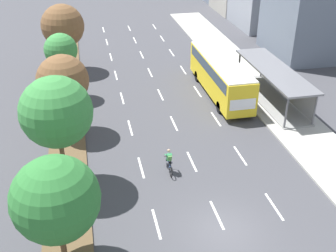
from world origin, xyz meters
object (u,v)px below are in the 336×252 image
object	(u,v)px
cyclist	(169,162)
median_tree_second	(56,112)
bus_shelter	(276,81)
median_tree_nearest	(56,199)
median_tree_fourth	(61,50)
median_tree_fifth	(63,26)
median_tree_third	(63,81)
bus	(220,73)

from	to	relation	value
cyclist	median_tree_second	distance (m)	7.86
bus_shelter	median_tree_nearest	size ratio (longest dim) A/B	1.85
median_tree_fourth	median_tree_fifth	xyz separation A→B (m)	(0.14, 6.59, 0.29)
median_tree_third	median_tree_fifth	xyz separation A→B (m)	(-0.07, 13.19, 0.38)
bus_shelter	bus	world-z (taller)	bus
cyclist	bus	bearing A→B (deg)	57.41
median_tree_fourth	median_tree_fifth	distance (m)	6.60
bus	median_tree_second	xyz separation A→B (m)	(-13.61, -10.91, 3.02)
bus_shelter	median_tree_second	bearing A→B (deg)	-154.39
cyclist	median_tree_fourth	xyz separation A→B (m)	(-6.57, 13.27, 3.60)
bus_shelter	cyclist	size ratio (longest dim) A/B	6.04
bus_shelter	median_tree_fourth	size ratio (longest dim) A/B	1.92
median_tree_nearest	median_tree_fourth	bearing A→B (deg)	89.90
bus_shelter	median_tree_second	world-z (taller)	median_tree_second
cyclist	median_tree_fifth	xyz separation A→B (m)	(-6.43, 19.87, 3.89)
median_tree_second	bus	bearing A→B (deg)	38.73
median_tree_third	median_tree_second	bearing A→B (deg)	-91.88
bus	median_tree_fourth	bearing A→B (deg)	170.50
bus	median_tree_nearest	size ratio (longest dim) A/B	1.90
bus	median_tree_second	size ratio (longest dim) A/B	1.59
median_tree_second	median_tree_fifth	world-z (taller)	median_tree_second
median_tree_second	median_tree_fifth	bearing A→B (deg)	89.56
median_tree_fourth	bus	bearing A→B (deg)	-9.50
bus	median_tree_fifth	world-z (taller)	median_tree_fifth
median_tree_second	median_tree_nearest	bearing A→B (deg)	-90.18
bus_shelter	bus	xyz separation A→B (m)	(-4.28, 2.34, 0.20)
median_tree_second	median_tree_fourth	world-z (taller)	median_tree_second
bus_shelter	median_tree_third	size ratio (longest dim) A/B	1.81
cyclist	median_tree_nearest	world-z (taller)	median_tree_nearest
cyclist	bus_shelter	bearing A→B (deg)	37.43
median_tree_nearest	median_tree_second	xyz separation A→B (m)	(0.02, 6.59, 1.08)
bus	median_tree_third	distance (m)	14.25
cyclist	median_tree_third	bearing A→B (deg)	133.62
median_tree_second	median_tree_fifth	distance (m)	19.79
median_tree_fifth	median_tree_fourth	bearing A→B (deg)	-91.21
bus	median_tree_fifth	distance (m)	16.33
median_tree_fifth	median_tree_nearest	bearing A→B (deg)	-90.37
median_tree_second	bus_shelter	bearing A→B (deg)	25.61
median_tree_second	cyclist	bearing A→B (deg)	-0.71
cyclist	median_tree_second	xyz separation A→B (m)	(-6.58, 0.08, 4.29)
median_tree_third	bus_shelter	bearing A→B (deg)	6.39
median_tree_fourth	median_tree_fifth	bearing A→B (deg)	88.79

